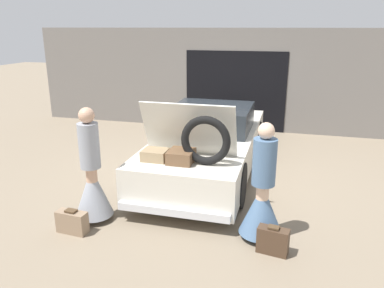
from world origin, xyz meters
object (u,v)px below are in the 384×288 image
(person_right, at_px, (262,199))
(suitcase_beside_left_person, at_px, (72,222))
(suitcase_beside_right_person, at_px, (273,241))
(person_left, at_px, (92,181))
(car, at_px, (208,144))

(person_right, height_order, suitcase_beside_left_person, person_right)
(suitcase_beside_left_person, bearing_deg, suitcase_beside_right_person, 4.43)
(suitcase_beside_right_person, bearing_deg, suitcase_beside_left_person, -175.57)
(person_right, distance_m, suitcase_beside_left_person, 2.71)
(suitcase_beside_left_person, bearing_deg, person_left, 74.98)
(suitcase_beside_right_person, bearing_deg, person_left, 175.36)
(person_left, xyz_separation_m, person_right, (2.50, 0.13, -0.04))
(person_left, bearing_deg, suitcase_beside_left_person, -8.59)
(person_left, bearing_deg, suitcase_beside_right_person, 91.79)
(person_right, height_order, suitcase_beside_right_person, person_right)
(suitcase_beside_left_person, xyz_separation_m, suitcase_beside_right_person, (2.81, 0.22, 0.02))
(person_right, relative_size, suitcase_beside_left_person, 3.60)
(car, distance_m, person_right, 2.57)
(suitcase_beside_left_person, distance_m, suitcase_beside_right_person, 2.82)
(person_right, bearing_deg, car, 43.15)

